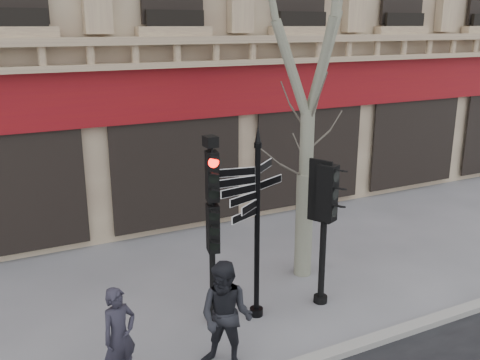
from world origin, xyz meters
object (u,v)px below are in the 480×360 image
object	(u,v)px
fingerpost	(257,191)
pedestrian_b	(226,317)
traffic_signal_main	(212,209)
traffic_signal_secondary	(325,208)
pedestrian_a	(119,336)

from	to	relation	value
fingerpost	pedestrian_b	bearing A→B (deg)	-149.43
traffic_signal_main	traffic_signal_secondary	size ratio (longest dim) A/B	1.24
fingerpost	pedestrian_b	world-z (taller)	fingerpost
traffic_signal_main	pedestrian_a	distance (m)	2.56
traffic_signal_main	pedestrian_b	distance (m)	1.89
fingerpost	pedestrian_b	distance (m)	2.25
traffic_signal_main	traffic_signal_secondary	world-z (taller)	traffic_signal_main
traffic_signal_secondary	pedestrian_b	distance (m)	2.92
traffic_signal_secondary	pedestrian_a	world-z (taller)	traffic_signal_secondary
pedestrian_a	traffic_signal_secondary	bearing A→B (deg)	-11.65
traffic_signal_secondary	pedestrian_a	distance (m)	4.28
fingerpost	traffic_signal_main	world-z (taller)	fingerpost
traffic_signal_secondary	traffic_signal_main	bearing A→B (deg)	146.79
traffic_signal_secondary	pedestrian_a	size ratio (longest dim) A/B	1.80
traffic_signal_secondary	pedestrian_b	world-z (taller)	traffic_signal_secondary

